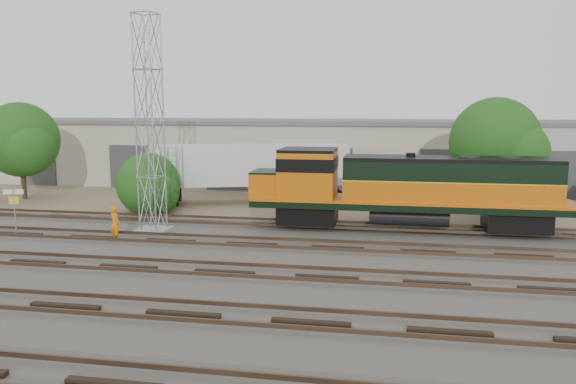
% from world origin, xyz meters
% --- Properties ---
extents(ground, '(140.00, 140.00, 0.00)m').
position_xyz_m(ground, '(0.00, 0.00, 0.00)').
color(ground, '#47423A').
rests_on(ground, ground).
extents(dirt_strip, '(80.00, 16.00, 0.02)m').
position_xyz_m(dirt_strip, '(0.00, 15.00, 0.01)').
color(dirt_strip, '#726047').
rests_on(dirt_strip, ground).
extents(tracks, '(80.00, 20.40, 0.28)m').
position_xyz_m(tracks, '(0.00, -3.00, 0.08)').
color(tracks, black).
rests_on(tracks, ground).
extents(warehouse, '(58.40, 10.40, 5.30)m').
position_xyz_m(warehouse, '(0.04, 22.98, 2.65)').
color(warehouse, '#BAAF9B').
rests_on(warehouse, ground).
extents(locomotive, '(16.47, 2.89, 3.96)m').
position_xyz_m(locomotive, '(7.00, 6.00, 2.28)').
color(locomotive, black).
rests_on(locomotive, tracks).
extents(signal_tower, '(1.61, 1.61, 10.94)m').
position_xyz_m(signal_tower, '(-5.69, 3.40, 5.32)').
color(signal_tower, gray).
rests_on(signal_tower, ground).
extents(sign_post, '(0.97, 0.28, 2.40)m').
position_xyz_m(sign_post, '(-12.17, 1.43, 1.68)').
color(sign_post, gray).
rests_on(sign_post, ground).
extents(worker, '(0.76, 0.68, 1.74)m').
position_xyz_m(worker, '(-6.70, 1.22, 0.87)').
color(worker, orange).
rests_on(worker, ground).
extents(semi_trailer, '(12.92, 5.90, 3.91)m').
position_xyz_m(semi_trailer, '(-2.48, 13.07, 2.46)').
color(semi_trailer, silver).
rests_on(semi_trailer, ground).
extents(dumpster_red, '(1.80, 1.73, 1.40)m').
position_xyz_m(dumpster_red, '(16.55, 16.80, 0.70)').
color(dumpster_red, maroon).
rests_on(dumpster_red, ground).
extents(tree_west, '(5.40, 5.14, 6.73)m').
position_xyz_m(tree_west, '(-18.56, 11.43, 4.02)').
color(tree_west, '#382619').
rests_on(tree_west, ground).
extents(tree_mid, '(4.07, 3.88, 3.88)m').
position_xyz_m(tree_mid, '(-8.07, 8.54, 1.61)').
color(tree_mid, '#382619').
rests_on(tree_mid, ground).
extents(tree_east, '(5.42, 5.16, 6.97)m').
position_xyz_m(tree_east, '(12.45, 10.41, 4.25)').
color(tree_east, '#382619').
rests_on(tree_east, ground).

